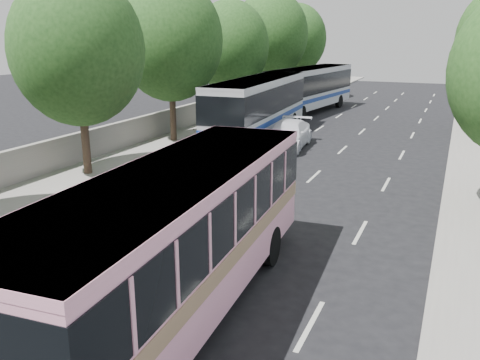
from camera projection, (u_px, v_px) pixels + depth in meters
The scene contains 14 objects.
ground at pixel (188, 259), 14.68m from camera, with size 120.00×120.00×0.00m, color black.
sidewalk_left at pixel (220, 125), 35.53m from camera, with size 4.00×90.00×0.15m, color #9E998E.
low_wall at pixel (197, 112), 35.99m from camera, with size 0.30×90.00×1.50m, color #9E998E.
tree_left_b at pixel (78, 44), 21.51m from camera, with size 5.70×5.70×8.88m.
tree_left_c at pixel (171, 36), 28.56m from camera, with size 6.00×6.00×9.35m.
tree_left_d at pixel (231, 43), 35.71m from camera, with size 5.52×5.52×8.60m.
tree_left_e at pixel (271, 32), 42.51m from camera, with size 6.30×6.30×9.82m.
tree_left_f at pixel (297, 36), 49.77m from camera, with size 5.88×5.88×9.16m.
pink_bus at pixel (178, 228), 11.20m from camera, with size 3.39×10.93×3.44m.
pink_taxi at pixel (227, 179), 19.81m from camera, with size 1.92×4.77×1.63m, color #EA1492.
white_pickup at pixel (288, 135), 28.69m from camera, with size 2.11×5.20×1.51m, color white.
tour_coach_front at pixel (258, 103), 30.96m from camera, with size 3.23×12.34×3.66m.
tour_coach_rear at pixel (311, 85), 41.53m from camera, with size 4.19×12.33×3.62m.
taxi_roof_sign at pixel (227, 156), 19.56m from camera, with size 0.55×0.18×0.18m, color silver.
Camera 1 is at (6.70, -11.78, 6.26)m, focal length 38.00 mm.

